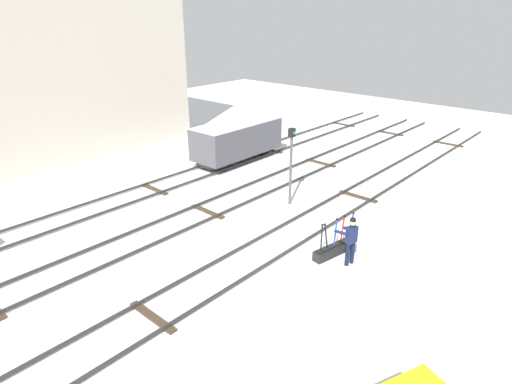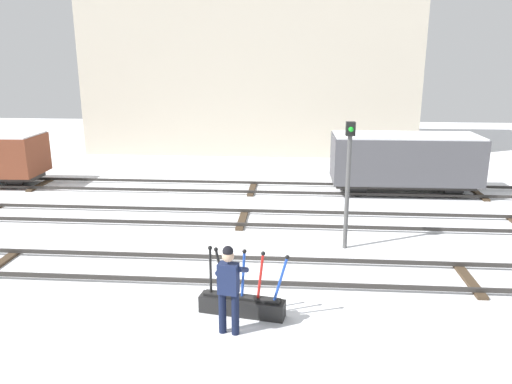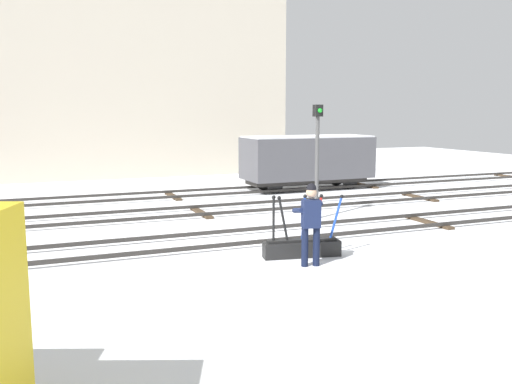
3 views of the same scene
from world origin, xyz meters
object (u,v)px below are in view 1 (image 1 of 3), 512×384
(signal_post, at_px, (291,158))
(rail_worker, at_px, (351,238))
(freight_car_far_end, at_px, (237,139))
(switch_lever_frame, at_px, (334,248))

(signal_post, bearing_deg, rail_worker, -119.82)
(freight_car_far_end, bearing_deg, rail_worker, -117.73)
(rail_worker, relative_size, signal_post, 0.51)
(rail_worker, bearing_deg, signal_post, 70.51)
(switch_lever_frame, xyz_separation_m, signal_post, (2.49, 3.91, 1.93))
(signal_post, xyz_separation_m, freight_car_far_end, (2.79, 6.00, -0.85))
(signal_post, height_order, freight_car_far_end, signal_post)
(rail_worker, height_order, freight_car_far_end, freight_car_far_end)
(switch_lever_frame, height_order, freight_car_far_end, freight_car_far_end)
(switch_lever_frame, relative_size, signal_post, 0.53)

